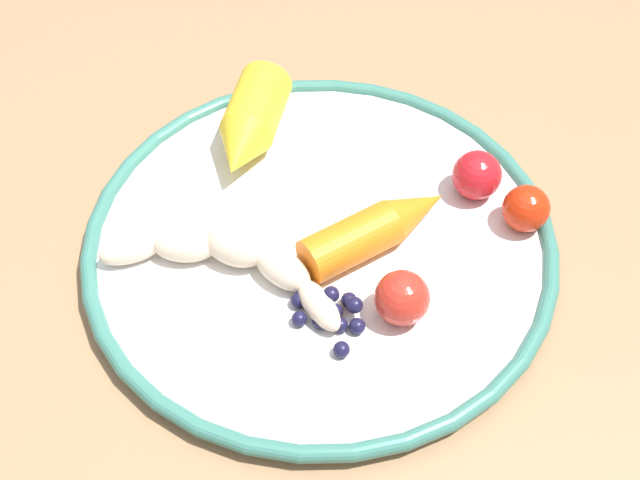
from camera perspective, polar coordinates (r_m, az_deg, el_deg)
dining_table at (r=0.71m, az=-1.25°, el=-3.90°), size 1.07×0.92×0.70m
plate at (r=0.63m, az=0.00°, el=-0.16°), size 0.35×0.35×0.02m
banana at (r=0.61m, az=-5.90°, el=-1.18°), size 0.15×0.13×0.03m
carrot_orange at (r=0.62m, az=3.82°, el=0.77°), size 0.12×0.06×0.03m
carrot_yellow at (r=0.68m, az=-4.67°, el=7.60°), size 0.09×0.11×0.04m
blueberry_pile at (r=0.58m, az=0.88°, el=-4.95°), size 0.05×0.06×0.02m
tomato_near at (r=0.58m, az=5.47°, el=-3.84°), size 0.04×0.04×0.04m
tomato_mid at (r=0.65m, az=13.51°, el=2.05°), size 0.04×0.04×0.04m
tomato_far at (r=0.66m, az=10.36°, el=4.26°), size 0.04×0.04×0.04m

